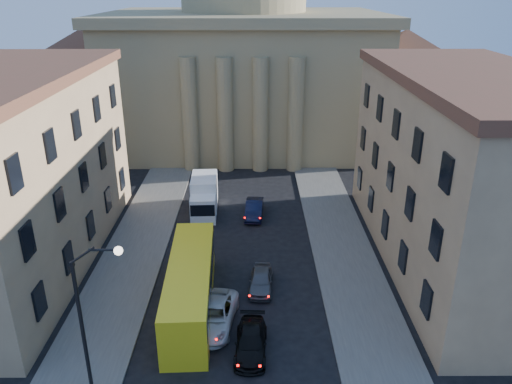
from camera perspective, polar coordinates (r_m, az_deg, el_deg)
sidewalk_left at (r=37.98m, az=-15.31°, el=-10.34°), size 5.00×60.00×0.15m
sidewalk_right at (r=37.44m, az=11.17°, el=-10.43°), size 5.00×60.00×0.15m
church at (r=68.70m, az=-1.36°, el=15.62°), size 68.02×28.76×36.60m
building_left at (r=41.23m, az=-26.51°, el=2.07°), size 11.60×26.60×14.70m
building_right at (r=40.22m, az=22.85°, el=2.22°), size 11.60×26.60×14.70m
street_lamp at (r=26.81m, az=-18.46°, el=-12.59°), size 2.62×0.44×8.83m
car_left_mid at (r=32.82m, az=-4.83°, el=-13.85°), size 3.23×5.77×1.53m
car_right_mid at (r=30.84m, az=-0.58°, el=-16.75°), size 2.05×4.64×1.33m
car_right_far at (r=36.21m, az=0.58°, el=-10.02°), size 1.93×4.19×1.39m
car_right_distant at (r=46.87m, az=-0.21°, el=-1.95°), size 1.86×4.61×1.49m
city_bus at (r=33.87m, az=-7.52°, el=-10.48°), size 3.31×12.25×3.42m
box_truck at (r=47.74m, az=-5.94°, el=-0.53°), size 2.59×6.10×3.30m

